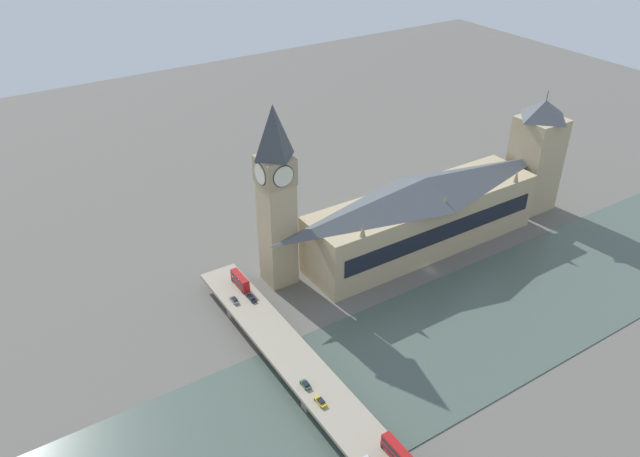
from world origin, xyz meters
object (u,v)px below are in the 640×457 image
object	(u,v)px
parliament_hall	(423,213)
car_northbound_lead	(234,300)
victoria_tower	(536,155)
road_bridge	(320,391)
double_decker_bus_lead	(240,280)
double_decker_bus_rear	(399,453)
car_southbound_mid	(320,402)
car_northbound_tail	(306,384)
clock_tower	(276,194)
car_southbound_lead	(252,298)

from	to	relation	value
parliament_hall	car_northbound_lead	size ratio (longest dim) A/B	22.79
victoria_tower	road_bridge	bearing A→B (deg)	108.84
parliament_hall	road_bridge	xyz separation A→B (m)	(-49.03, 80.36, -10.97)
double_decker_bus_lead	double_decker_bus_rear	bearing A→B (deg)	-179.52
car_southbound_mid	car_northbound_tail	bearing A→B (deg)	0.93
road_bridge	car_southbound_mid	xyz separation A→B (m)	(-4.81, 3.07, 1.77)
road_bridge	double_decker_bus_lead	distance (m)	57.34
parliament_hall	victoria_tower	world-z (taller)	victoria_tower
parliament_hall	car_southbound_mid	bearing A→B (deg)	122.83
car_northbound_lead	victoria_tower	bearing A→B (deg)	-90.50
victoria_tower	car_northbound_lead	world-z (taller)	victoria_tower
car_southbound_mid	double_decker_bus_lead	bearing A→B (deg)	-5.19
car_northbound_tail	car_southbound_mid	size ratio (longest dim) A/B	0.90
car_southbound_mid	clock_tower	bearing A→B (deg)	-19.71
clock_tower	car_northbound_lead	world-z (taller)	clock_tower
clock_tower	car_northbound_tail	size ratio (longest dim) A/B	17.64
double_decker_bus_rear	car_northbound_tail	distance (m)	35.49
car_northbound_lead	car_northbound_tail	xyz separation A→B (m)	(-47.30, 0.05, 0.00)
victoria_tower	car_southbound_mid	bearing A→B (deg)	110.15
clock_tower	car_northbound_tail	xyz separation A→B (m)	(-57.24, 23.45, -30.45)
road_bridge	double_decker_bus_lead	size ratio (longest dim) A/B	13.77
parliament_hall	victoria_tower	bearing A→B (deg)	-89.95
car_northbound_tail	car_southbound_mid	xyz separation A→B (m)	(-7.87, -0.13, -0.03)
double_decker_bus_lead	car_northbound_lead	xyz separation A→B (m)	(-6.80, 5.71, -2.01)
road_bridge	car_northbound_tail	world-z (taller)	car_northbound_tail
double_decker_bus_lead	car_northbound_lead	size ratio (longest dim) A/B	2.34
double_decker_bus_lead	car_northbound_lead	distance (m)	9.10
double_decker_bus_lead	car_northbound_tail	distance (m)	54.44
victoria_tower	car_northbound_lead	size ratio (longest dim) A/B	12.22
victoria_tower	double_decker_bus_rear	world-z (taller)	victoria_tower
car_southbound_lead	victoria_tower	bearing A→B (deg)	-89.62
double_decker_bus_lead	car_southbound_mid	distance (m)	62.25
car_northbound_tail	road_bridge	bearing A→B (deg)	-133.73
road_bridge	car_northbound_tail	distance (m)	4.77
victoria_tower	car_southbound_lead	xyz separation A→B (m)	(-0.95, 141.40, -18.70)
victoria_tower	parliament_hall	bearing A→B (deg)	90.05
double_decker_bus_rear	car_northbound_lead	xyz separation A→B (m)	(82.12, 6.46, -1.97)
victoria_tower	double_decker_bus_rear	distance (m)	162.96
parliament_hall	double_decker_bus_lead	xyz separation A→B (m)	(8.13, 77.80, -7.18)
car_northbound_lead	car_northbound_tail	size ratio (longest dim) A/B	1.12
double_decker_bus_lead	clock_tower	bearing A→B (deg)	-79.92
double_decker_bus_rear	car_northbound_lead	size ratio (longest dim) A/B	2.65
car_northbound_lead	clock_tower	bearing A→B (deg)	-66.98
parliament_hall	clock_tower	xyz separation A→B (m)	(11.27, 60.10, 21.27)
parliament_hall	car_northbound_lead	xyz separation A→B (m)	(1.33, 83.51, -9.18)
victoria_tower	car_southbound_lead	world-z (taller)	victoria_tower
road_bridge	double_decker_bus_rear	size ratio (longest dim) A/B	12.16
road_bridge	double_decker_bus_rear	distance (m)	32.16
road_bridge	car_northbound_lead	xyz separation A→B (m)	(50.35, 3.15, 1.79)
clock_tower	double_decker_bus_rear	bearing A→B (deg)	169.57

